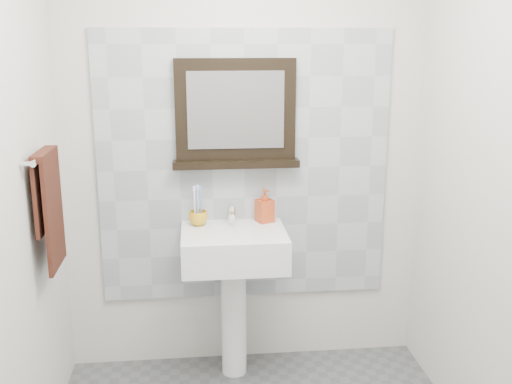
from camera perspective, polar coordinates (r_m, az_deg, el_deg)
back_wall at (r=3.30m, az=-1.12°, el=4.03°), size 2.00×0.01×2.50m
front_wall at (r=1.22m, az=8.13°, el=-14.59°), size 2.00×0.01×2.50m
splashback at (r=3.31m, az=-1.10°, el=2.29°), size 1.60×0.02×1.50m
pedestal_sink at (r=3.23m, az=-2.13°, el=-6.78°), size 0.55×0.44×0.96m
toothbrush_cup at (r=3.26m, az=-5.52°, el=-2.49°), size 0.11×0.11×0.08m
toothbrushes at (r=3.24m, az=-5.61°, el=-1.07°), size 0.05×0.04×0.21m
soap_dispenser at (r=3.30m, az=0.83°, el=-1.29°), size 0.11×0.11×0.19m
framed_mirror at (r=3.23m, az=-1.96°, el=7.25°), size 0.68×0.11×0.58m
towel_bar at (r=2.84m, az=-19.61°, el=3.32°), size 0.07×0.40×0.03m
hand_towel at (r=2.89m, az=-19.12°, el=-0.77°), size 0.06×0.30×0.55m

